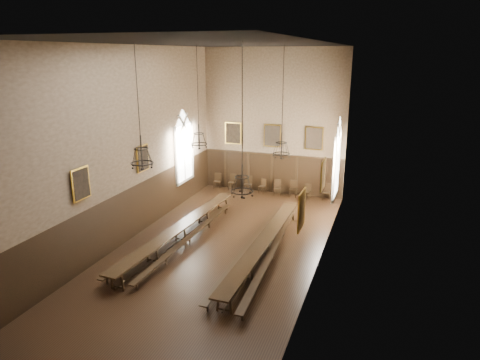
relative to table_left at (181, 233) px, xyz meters
The scene contains 34 objects.
floor 2.09m from the table_left, ahead, with size 9.00×18.00×0.02m, color black.
ceiling 8.84m from the table_left, ahead, with size 9.00×18.00×0.02m, color black.
wall_back 9.94m from the table_left, 76.99° to the left, with size 9.00×0.02×9.00m, color #856C52.
wall_front 10.27m from the table_left, 77.49° to the right, with size 9.00×0.02×9.00m, color #856C52.
wall_left 4.78m from the table_left, behind, with size 0.02×18.00×9.00m, color #856C52.
wall_right 7.72m from the table_left, ahead, with size 0.02×18.00×9.00m, color #856C52.
wainscot_panelling 2.21m from the table_left, ahead, with size 9.00×18.00×2.50m, color black, non-canonical shape.
table_left is the anchor object (origin of this frame).
table_right 4.14m from the table_left, ahead, with size 0.83×10.20×0.80m.
bench_left_outer 0.60m from the table_left, 164.53° to the right, with size 0.91×9.60×0.43m.
bench_left_inner 0.60m from the table_left, 18.15° to the right, with size 0.53×9.38×0.42m.
bench_right_inner 3.49m from the table_left, ahead, with size 0.37×10.13×0.46m.
bench_right_outer 4.58m from the table_left, ahead, with size 0.83×10.49×0.47m.
chair_0 8.45m from the table_left, 100.52° to the left, with size 0.52×0.52×1.01m.
chair_1 8.42m from the table_left, 93.61° to the left, with size 0.46×0.46×1.02m.
chair_2 8.33m from the table_left, 85.96° to the left, with size 0.48×0.48×1.03m.
chair_3 8.52m from the table_left, 79.59° to the left, with size 0.50×0.50×0.91m.
chair_4 8.73m from the table_left, 72.95° to the left, with size 0.54×0.54×0.98m.
chair_5 9.06m from the table_left, 66.88° to the left, with size 0.48×0.48×1.02m.
chair_6 9.41m from the table_left, 61.79° to the left, with size 0.43×0.43×0.89m.
chair_7 10.12m from the table_left, 56.16° to the left, with size 0.46×0.46×1.02m.
chandelier_back_left 4.76m from the table_left, 88.06° to the left, with size 0.81×0.81×4.83m.
chandelier_back_right 6.29m from the table_left, 29.80° to the left, with size 0.82×0.82×5.06m.
chandelier_front_left 5.48m from the table_left, 87.41° to the right, with size 0.86×0.86×4.53m.
chandelier_front_right 6.46m from the table_left, 36.54° to the right, with size 0.81×0.81×5.23m.
portrait_back_0 9.32m from the table_left, 93.69° to the left, with size 1.10×0.12×1.40m.
portrait_back_1 9.52m from the table_left, 76.80° to the left, with size 1.10×0.12×1.40m.
portrait_back_2 10.39m from the table_left, 61.92° to the left, with size 1.10×0.12×1.40m.
portrait_left_0 4.12m from the table_left, 160.77° to the left, with size 0.12×1.00×1.30m.
portrait_left_1 5.47m from the table_left, 122.43° to the right, with size 0.12×1.00×1.30m.
portrait_right_0 7.26m from the table_left, ahead, with size 0.12×1.00×1.30m.
portrait_right_1 8.10m from the table_left, 29.85° to the right, with size 0.12×1.00×1.30m.
window_right 8.89m from the table_left, 39.41° to the left, with size 0.20×2.20×4.60m, color white, non-canonical shape.
window_left 6.55m from the table_left, 114.21° to the left, with size 0.20×2.20×4.60m, color white, non-canonical shape.
Camera 1 is at (6.85, -16.51, 8.61)m, focal length 32.00 mm.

